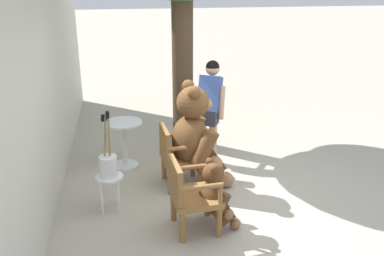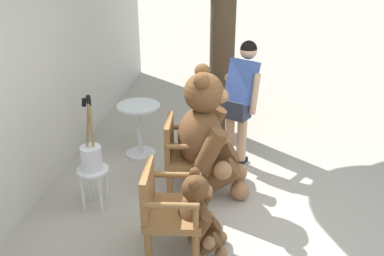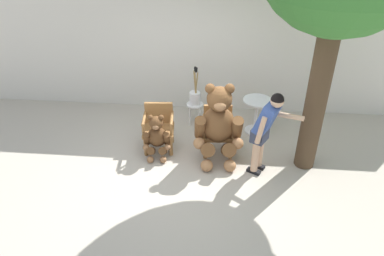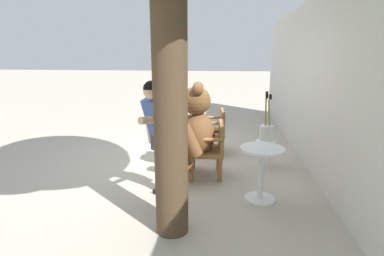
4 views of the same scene
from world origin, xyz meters
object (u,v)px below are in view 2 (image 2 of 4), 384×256
at_px(teddy_bear_small, 198,214).
at_px(round_side_table, 139,124).
at_px(teddy_bear_large, 207,133).
at_px(person_visitor, 241,94).
at_px(white_stool, 94,177).
at_px(brush_bucket, 91,154).
at_px(wooden_chair_left, 167,208).
at_px(wooden_chair_right, 184,152).

bearing_deg(teddy_bear_small, round_side_table, 28.49).
relative_size(teddy_bear_large, round_side_table, 2.03).
relative_size(person_visitor, white_stool, 3.39).
bearing_deg(white_stool, round_side_table, -9.33).
bearing_deg(round_side_table, brush_bucket, 170.72).
height_order(person_visitor, white_stool, person_visitor).
relative_size(teddy_bear_small, person_visitor, 0.54).
height_order(brush_bucket, round_side_table, brush_bucket).
bearing_deg(brush_bucket, round_side_table, -9.28).
height_order(teddy_bear_small, brush_bucket, brush_bucket).
bearing_deg(brush_bucket, teddy_bear_large, -66.61).
distance_m(teddy_bear_small, round_side_table, 2.08).
distance_m(wooden_chair_left, teddy_bear_small, 0.29).
bearing_deg(person_visitor, brush_bucket, 129.94).
distance_m(wooden_chair_right, white_stool, 1.04).
xyz_separation_m(person_visitor, round_side_table, (-0.03, 1.31, -0.47)).
relative_size(teddy_bear_large, person_visitor, 0.94).
xyz_separation_m(wooden_chair_right, white_stool, (-0.50, 0.91, -0.11)).
distance_m(person_visitor, brush_bucket, 1.99).
bearing_deg(teddy_bear_small, teddy_bear_large, 1.40).
xyz_separation_m(wooden_chair_left, wooden_chair_right, (1.09, 0.00, 0.00)).
bearing_deg(white_stool, person_visitor, -50.04).
relative_size(wooden_chair_right, teddy_bear_small, 1.03).
bearing_deg(wooden_chair_left, white_stool, 56.61).
bearing_deg(teddy_bear_large, wooden_chair_left, 166.78).
distance_m(wooden_chair_left, teddy_bear_large, 1.16).
height_order(wooden_chair_right, white_stool, wooden_chair_right).
bearing_deg(teddy_bear_small, white_stool, 63.73).
distance_m(wooden_chair_right, teddy_bear_large, 0.36).
relative_size(wooden_chair_left, teddy_bear_small, 1.03).
height_order(wooden_chair_right, round_side_table, wooden_chair_right).
bearing_deg(round_side_table, teddy_bear_small, -151.51).
distance_m(wooden_chair_right, brush_bucket, 1.05).
xyz_separation_m(white_stool, round_side_table, (1.24, -0.20, 0.09)).
relative_size(wooden_chair_right, white_stool, 1.87).
height_order(teddy_bear_small, round_side_table, teddy_bear_small).
distance_m(teddy_bear_small, white_stool, 1.33).
bearing_deg(person_visitor, wooden_chair_left, 162.09).
height_order(wooden_chair_left, person_visitor, person_visitor).
bearing_deg(person_visitor, teddy_bear_small, 170.33).
height_order(teddy_bear_large, person_visitor, person_visitor).
bearing_deg(round_side_table, wooden_chair_right, -136.45).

